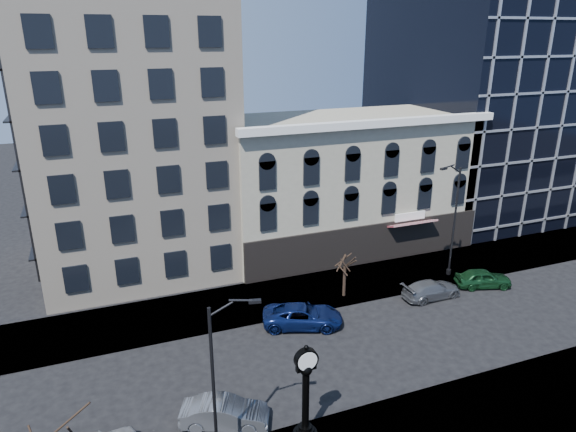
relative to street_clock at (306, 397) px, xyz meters
name	(u,v)px	position (x,y,z in m)	size (l,w,h in m)	color
ground	(281,366)	(0.95, 6.00, -2.51)	(160.00, 160.00, 0.00)	black
sidewalk_far	(243,303)	(0.95, 14.00, -2.45)	(160.00, 6.00, 0.12)	gray
cream_tower	(118,27)	(-5.16, 24.88, 16.81)	(15.90, 15.40, 42.50)	beige
victorian_row	(343,183)	(12.95, 21.89, 3.49)	(22.60, 11.19, 12.50)	#A59F88
glass_office	(491,81)	(32.95, 26.91, 11.49)	(20.00, 20.15, 28.00)	black
street_clock	(306,397)	(0.00, 0.00, 0.00)	(1.20, 1.20, 5.29)	black
street_lamp_near	(226,341)	(-3.77, -0.13, 4.11)	(2.20, 0.71, 8.61)	black
street_lamp_far	(452,192)	(17.45, 12.39, 4.84)	(2.46, 0.74, 9.58)	black
bare_tree_near	(57,432)	(-10.55, -1.31, 2.50)	(3.77, 3.77, 6.47)	#2F2117
bare_tree_far	(345,259)	(8.39, 12.34, 0.61)	(2.33, 2.33, 3.99)	#2F2117
car_near_b	(225,413)	(-3.43, 2.38, -1.78)	(1.56, 4.46, 1.47)	#595B60
car_far_a	(303,316)	(3.91, 9.69, -1.76)	(2.50, 5.43, 1.51)	#0C194C
car_far_b	(431,290)	(14.50, 9.86, -1.84)	(1.89, 4.66, 1.35)	#595B60
car_far_c	(483,278)	(19.37, 9.89, -1.78)	(1.72, 4.28, 1.46)	#143F1E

